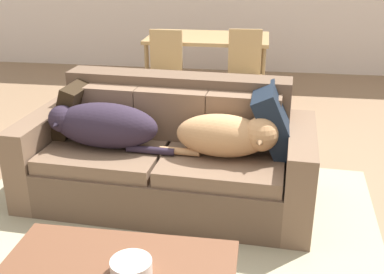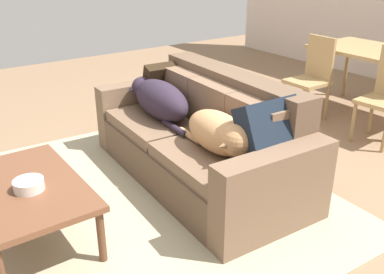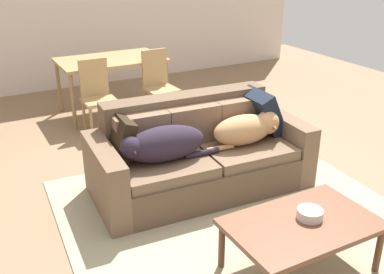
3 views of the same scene
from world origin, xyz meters
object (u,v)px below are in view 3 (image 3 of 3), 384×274
Objects in this scene: coffee_table at (302,227)px; dining_chair_near_left at (97,93)px; couch at (198,155)px; throw_pillow_by_left_arm at (120,139)px; dining_chair_near_right at (158,83)px; dog_on_left_cushion at (162,144)px; dining_table at (111,64)px; bowl_on_coffee_table at (310,214)px; throw_pillow_by_right_arm at (262,112)px; dog_on_right_cushion at (248,129)px.

dining_chair_near_left is at bearing 97.78° from coffee_table.
throw_pillow_by_left_arm is (-0.75, 0.10, 0.29)m from couch.
coffee_table is at bearing -100.39° from dining_chair_near_right.
dog_on_left_cushion is at bearing -158.64° from couch.
throw_pillow_by_left_arm is 0.44× the size of dining_chair_near_left.
couch is 2.50m from dining_table.
throw_pillow_by_left_arm is 0.43× the size of dining_chair_near_right.
coffee_table is at bearing -167.95° from bowl_on_coffee_table.
dog_on_left_cushion is 0.65× the size of dining_table.
coffee_table is 3.42m from dining_chair_near_right.
dog_on_left_cushion is 2.00m from dining_chair_near_left.
bowl_on_coffee_table is (0.87, -1.55, -0.18)m from throw_pillow_by_left_arm.
throw_pillow_by_left_arm is 0.89× the size of throw_pillow_by_right_arm.
couch is at bearing -89.81° from dining_table.
dining_chair_near_right reaches higher than throw_pillow_by_left_arm.
couch is 0.81m from throw_pillow_by_left_arm.
throw_pillow_by_left_arm is (-1.20, 0.28, 0.03)m from dog_on_right_cushion.
bowl_on_coffee_table is (0.12, -1.45, 0.12)m from couch.
dining_chair_near_right is at bearing 84.28° from bowl_on_coffee_table.
dining_chair_near_right is at bearing 83.00° from coffee_table.
dining_table is at bearing 72.71° from throw_pillow_by_left_arm.
bowl_on_coffee_table is 3.39m from dining_chair_near_right.
coffee_table is at bearing -85.15° from couch.
dog_on_left_cushion is 1.00× the size of dining_chair_near_left.
couch is 2.25× the size of dining_chair_near_right.
coffee_table is at bearing -104.32° from dog_on_right_cushion.
dining_table is at bearing 126.75° from dining_chair_near_right.
throw_pillow_by_left_arm is at bearing 176.66° from throw_pillow_by_right_arm.
dog_on_left_cushion is (-0.45, -0.15, 0.27)m from couch.
coffee_table is at bearing -81.31° from dining_chair_near_left.
dining_chair_near_left reaches higher than bowl_on_coffee_table.
couch reaches higher than bowl_on_coffee_table.
dog_on_left_cushion is 0.98× the size of dining_chair_near_right.
dog_on_right_cushion is (0.45, -0.18, 0.26)m from couch.
dog_on_left_cushion is 0.85× the size of coffee_table.
dog_on_right_cushion is at bearing -18.54° from couch.
throw_pillow_by_right_arm is at bearing 10.63° from dog_on_left_cushion.
dining_table reaches higher than dog_on_right_cushion.
throw_pillow_by_right_arm is 1.61m from bowl_on_coffee_table.
dog_on_right_cushion is 1.97× the size of throw_pillow_by_left_arm.
coffee_table is 3.96m from dining_table.
throw_pillow_by_right_arm is 0.42× the size of coffee_table.
throw_pillow_by_right_arm is (1.20, 0.15, 0.04)m from dog_on_left_cushion.
couch is 1.47m from coffee_table.
throw_pillow_by_left_arm is 1.78m from bowl_on_coffee_table.
throw_pillow_by_left_arm is 0.38× the size of coffee_table.
dining_chair_near_right is at bearing 56.64° from throw_pillow_by_left_arm.
throw_pillow_by_left_arm is 1.51m from throw_pillow_by_right_arm.
dog_on_left_cushion is at bearing 110.11° from coffee_table.
throw_pillow_by_left_arm is (-0.30, 0.24, 0.02)m from dog_on_left_cushion.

